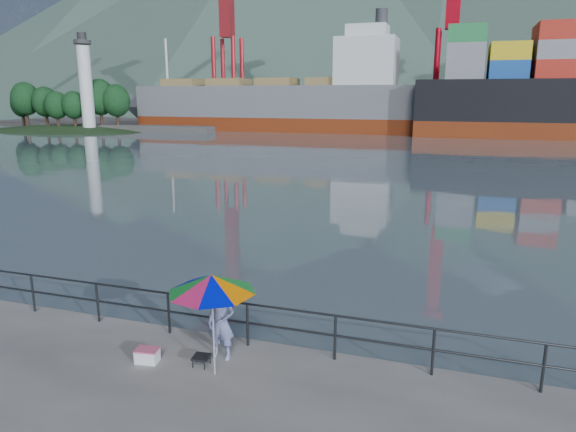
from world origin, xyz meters
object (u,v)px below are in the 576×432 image
(bulk_carrier, at_px, (286,103))
(fisherman, at_px, (221,322))
(beach_umbrella, at_px, (212,283))
(cooler_bag, at_px, (147,356))

(bulk_carrier, bearing_deg, fisherman, -72.57)
(beach_umbrella, distance_m, cooler_bag, 2.39)
(cooler_bag, bearing_deg, beach_umbrella, -7.76)
(fisherman, bearing_deg, bulk_carrier, 104.80)
(fisherman, distance_m, beach_umbrella, 1.32)
(cooler_bag, bearing_deg, bulk_carrier, 98.26)
(cooler_bag, bearing_deg, fisherman, 17.36)
(fisherman, distance_m, cooler_bag, 1.71)
(cooler_bag, distance_m, bulk_carrier, 76.03)
(beach_umbrella, relative_size, cooler_bag, 4.60)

